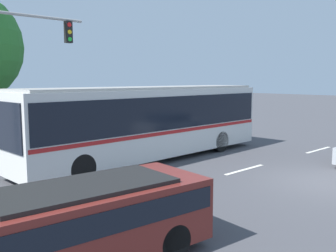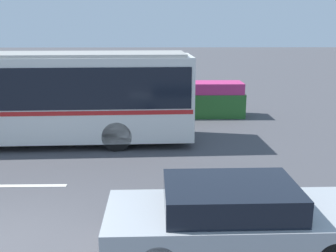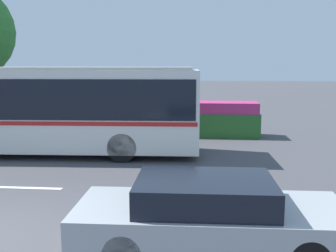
{
  "view_description": "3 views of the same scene",
  "coord_description": "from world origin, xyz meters",
  "views": [
    {
      "loc": [
        -12.43,
        -5.43,
        3.51
      ],
      "look_at": [
        -1.51,
        6.32,
        1.51
      ],
      "focal_mm": 40.06,
      "sensor_mm": 36.0,
      "label": 1
    },
    {
      "loc": [
        3.22,
        -6.86,
        4.12
      ],
      "look_at": [
        3.41,
        4.23,
        1.31
      ],
      "focal_mm": 42.7,
      "sensor_mm": 36.0,
      "label": 2
    },
    {
      "loc": [
        4.41,
        -6.85,
        3.32
      ],
      "look_at": [
        3.4,
        4.78,
        1.47
      ],
      "focal_mm": 42.16,
      "sensor_mm": 36.0,
      "label": 3
    }
  ],
  "objects": [
    {
      "name": "flowering_hedge",
      "position": [
        3.48,
        11.28,
        0.78
      ],
      "size": [
        7.05,
        1.44,
        1.58
      ],
      "color": "#286028",
      "rests_on": "ground"
    },
    {
      "name": "lane_stripe_mid",
      "position": [
        -0.5,
        3.0,
        0.01
      ],
      "size": [
        2.4,
        0.16,
        0.01
      ],
      "primitive_type": "cube",
      "color": "silver",
      "rests_on": "ground"
    },
    {
      "name": "sedan_foreground",
      "position": [
        4.57,
        -0.13,
        0.63
      ],
      "size": [
        4.85,
        1.98,
        1.32
      ],
      "rotation": [
        0.0,
        0.0,
        0.02
      ],
      "color": "#9EA3A8",
      "rests_on": "ground"
    },
    {
      "name": "city_bus",
      "position": [
        -1.93,
        6.99,
        1.82
      ],
      "size": [
        12.54,
        3.03,
        3.19
      ],
      "rotation": [
        0.0,
        0.0,
        3.18
      ],
      "color": "silver",
      "rests_on": "ground"
    },
    {
      "name": "lane_stripe_near",
      "position": [
        5.63,
        2.93,
        0.01
      ],
      "size": [
        2.4,
        0.16,
        0.01
      ],
      "primitive_type": "cube",
      "color": "silver",
      "rests_on": "ground"
    }
  ]
}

